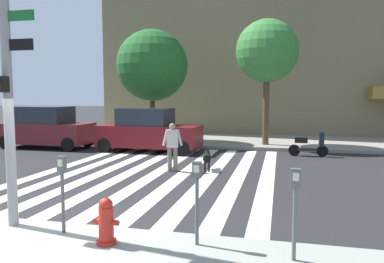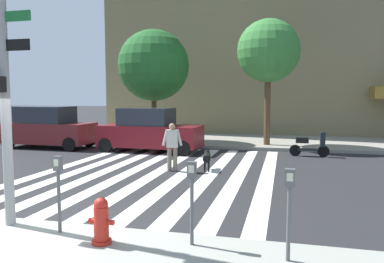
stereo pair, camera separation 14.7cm
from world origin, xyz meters
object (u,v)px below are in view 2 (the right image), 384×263
object	(u,v)px
traffic_light_pole	(1,41)
street_tree_nearest	(154,66)
parking_meter_curbside	(289,202)
parked_car_behind_first	(150,131)
fire_hydrant	(101,221)
parking_meter_third_along	(58,183)
dog_on_leash	(207,157)
street_tree_middle	(268,51)
parked_scooter	(309,145)
parked_car_near_curb	(48,128)
parking_meter_second_along	(192,191)
pedestrian_dog_walker	(172,144)

from	to	relation	value
traffic_light_pole	street_tree_nearest	bearing A→B (deg)	98.00
street_tree_nearest	parking_meter_curbside	bearing A→B (deg)	-62.80
parked_car_behind_first	fire_hydrant	bearing A→B (deg)	-73.50
parking_meter_third_along	parked_car_behind_first	size ratio (longest dim) A/B	0.29
parking_meter_third_along	street_tree_nearest	distance (m)	13.83
parking_meter_curbside	dog_on_leash	world-z (taller)	parking_meter_curbside
street_tree_nearest	street_tree_middle	bearing A→B (deg)	0.11
parking_meter_curbside	parked_scooter	bearing A→B (deg)	85.04
parked_scooter	street_tree_middle	xyz separation A→B (m)	(-1.89, 2.38, 4.25)
fire_hydrant	parked_car_near_curb	distance (m)	13.76
parked_car_behind_first	street_tree_middle	distance (m)	6.96
fire_hydrant	parking_meter_third_along	bearing A→B (deg)	163.66
fire_hydrant	parked_car_near_curb	xyz separation A→B (m)	(-8.54, 10.78, 0.47)
parked_car_behind_first	street_tree_nearest	xyz separation A→B (m)	(-0.73, 2.65, 3.21)
parking_meter_second_along	street_tree_nearest	xyz separation A→B (m)	(-5.36, 13.12, 3.13)
fire_hydrant	parking_meter_third_along	distance (m)	1.12
traffic_light_pole	fire_hydrant	bearing A→B (deg)	-10.06
parked_car_behind_first	parked_scooter	xyz separation A→B (m)	(7.09, 0.28, -0.47)
parking_meter_third_along	fire_hydrant	bearing A→B (deg)	-16.34
parking_meter_second_along	pedestrian_dog_walker	world-z (taller)	pedestrian_dog_walker
parked_car_behind_first	dog_on_leash	distance (m)	5.08
traffic_light_pole	parked_car_behind_first	bearing A→B (deg)	96.06
parked_scooter	parked_car_near_curb	bearing A→B (deg)	-178.70
fire_hydrant	parking_meter_second_along	distance (m)	1.56
dog_on_leash	parking_meter_curbside	bearing A→B (deg)	-69.20
traffic_light_pole	street_tree_nearest	size ratio (longest dim) A/B	0.98
street_tree_nearest	street_tree_middle	xyz separation A→B (m)	(5.93, 0.01, 0.57)
traffic_light_pole	parking_meter_curbside	size ratio (longest dim) A/B	4.26
parking_meter_third_along	street_tree_nearest	xyz separation A→B (m)	(-2.97, 13.14, 3.13)
parking_meter_third_along	pedestrian_dog_walker	distance (m)	6.37
fire_hydrant	parking_meter_third_along	xyz separation A→B (m)	(-0.95, 0.28, 0.51)
traffic_light_pole	parked_scooter	distance (m)	12.62
parking_meter_second_along	dog_on_leash	size ratio (longest dim) A/B	1.21
parking_meter_curbside	street_tree_nearest	xyz separation A→B (m)	(-6.86, 13.35, 3.13)
traffic_light_pole	parked_car_near_curb	size ratio (longest dim) A/B	1.32
parked_car_behind_first	parking_meter_third_along	bearing A→B (deg)	-77.97
fire_hydrant	street_tree_middle	size ratio (longest dim) A/B	0.12
parked_car_near_curb	street_tree_nearest	world-z (taller)	street_tree_nearest
traffic_light_pole	pedestrian_dog_walker	world-z (taller)	traffic_light_pole
parked_car_behind_first	parking_meter_curbside	bearing A→B (deg)	-60.19
pedestrian_dog_walker	parking_meter_third_along	bearing A→B (deg)	-91.09
parking_meter_curbside	street_tree_nearest	bearing A→B (deg)	117.20
parked_scooter	pedestrian_dog_walker	distance (m)	6.48
parking_meter_second_along	pedestrian_dog_walker	distance (m)	6.74
traffic_light_pole	parked_car_near_curb	world-z (taller)	traffic_light_pole
parking_meter_curbside	parked_scooter	world-z (taller)	parking_meter_curbside
street_tree_middle	street_tree_nearest	bearing A→B (deg)	-179.89
parking_meter_third_along	parked_scooter	size ratio (longest dim) A/B	0.83
parked_car_behind_first	pedestrian_dog_walker	distance (m)	4.75
street_tree_nearest	dog_on_leash	xyz separation A→B (m)	(4.19, -6.32, -3.71)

